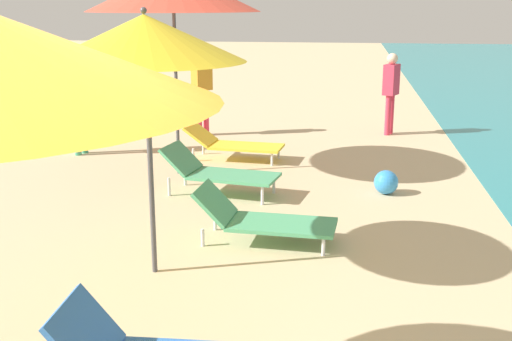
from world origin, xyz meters
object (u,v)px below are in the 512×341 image
Objects in this scene: lounger_second_shoreside at (262,218)px; beach_ball at (386,182)px; umbrella_second at (145,39)px; lounger_farthest_inland at (218,171)px; person_walking_near at (391,86)px; lounger_farthest_shoreside at (233,143)px; person_walking_far at (78,94)px; person_walking_mid at (202,79)px.

beach_ball is (1.42, 2.02, -0.10)m from lounger_second_shoreside.
umbrella_second is 7.54× the size of beach_ball.
lounger_farthest_inland is (0.09, 2.61, -1.89)m from umbrella_second.
lounger_second_shoreside is 0.97× the size of person_walking_near.
person_walking_near reaches higher than lounger_farthest_shoreside.
umbrella_second is 4.96m from lounger_farthest_shoreside.
person_walking_near is 0.93× the size of person_walking_far.
person_walking_near is 4.81× the size of beach_ball.
person_walking_mid reaches higher than person_walking_far.
person_walking_near is (2.67, 2.51, 0.68)m from lounger_farthest_shoreside.
person_walking_far is (-2.81, 1.97, 0.72)m from lounger_farthest_inland.
lounger_farthest_inland is 5.17m from person_walking_near.
person_walking_near is (2.60, 7.08, -1.26)m from umbrella_second.
person_walking_mid is (-0.95, 1.90, 0.82)m from lounger_farthest_shoreside.
lounger_farthest_shoreside is 1.04× the size of person_walking_near.
person_walking_far is 5.39m from beach_ball.
person_walking_far is at bearing 138.35° from lounger_second_shoreside.
lounger_farthest_shoreside is 0.92× the size of person_walking_mid.
lounger_farthest_shoreside is at bearing -113.05° from person_walking_near.
person_walking_near is 5.88m from person_walking_far.
lounger_second_shoreside is 2.47m from beach_ball.
person_walking_mid is (-3.62, -0.61, 0.14)m from person_walking_near.
umbrella_second reaches higher than beach_ball.
lounger_farthest_shoreside is at bearing 103.81° from lounger_farthest_inland.
lounger_farthest_inland is at bearing -95.58° from person_walking_near.
lounger_farthest_inland is 1.02× the size of person_walking_near.
umbrella_second is 1.62× the size of lounger_second_shoreside.
lounger_farthest_shoreside is (-0.99, 3.64, 0.01)m from lounger_second_shoreside.
person_walking_near is (1.68, 6.14, 0.69)m from lounger_second_shoreside.
umbrella_second is at bearing -82.70° from lounger_farthest_inland.
person_walking_near is at bearing 78.09° from lounger_second_shoreside.
person_walking_near is at bearing 69.84° from umbrella_second.
umbrella_second reaches higher than lounger_farthest_inland.
lounger_second_shoreside is 5.21m from person_walking_far.
lounger_farthest_inland is 2.29m from beach_ball.
person_walking_mid is 5.43× the size of beach_ball.
beach_ball is (3.36, -3.52, -0.93)m from person_walking_mid.
beach_ball is at bearing -28.45° from lounger_farthest_shoreside.
beach_ball is (-0.26, -4.13, -0.79)m from person_walking_near.
umbrella_second is 1.39× the size of person_walking_mid.
lounger_farthest_inland reaches higher than lounger_second_shoreside.
beach_ball is at bearing -69.83° from person_walking_near.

